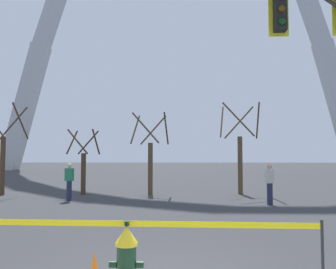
# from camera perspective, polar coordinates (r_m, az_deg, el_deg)

# --- Properties ---
(fire_hydrant) EXTENTS (0.46, 0.48, 0.99)m
(fire_hydrant) POSITION_cam_1_polar(r_m,az_deg,el_deg) (5.25, -6.39, -18.75)
(fire_hydrant) COLOR black
(fire_hydrant) RESTS_ON ground
(caution_tape_barrier) EXTENTS (5.28, 0.22, 1.04)m
(caution_tape_barrier) POSITION_cam_1_polar(r_m,az_deg,el_deg) (5.23, -7.05, -16.10)
(caution_tape_barrier) COLOR #232326
(caution_tape_barrier) RESTS_ON ground
(monument_arch) EXTENTS (51.45, 2.31, 54.96)m
(monument_arch) POSITION_cam_1_polar(r_m,az_deg,el_deg) (56.85, 1.79, 19.45)
(monument_arch) COLOR #B2B5BC
(monument_arch) RESTS_ON ground
(tree_far_left) EXTENTS (2.04, 2.06, 4.44)m
(tree_far_left) POSITION_cam_1_polar(r_m,az_deg,el_deg) (19.87, -24.03, -2.82)
(tree_far_left) COLOR #473323
(tree_far_left) RESTS_ON ground
(tree_left_mid) EXTENTS (1.50, 1.51, 3.22)m
(tree_left_mid) POSITION_cam_1_polar(r_m,az_deg,el_deg) (18.96, -12.86, -4.68)
(tree_left_mid) COLOR #473323
(tree_left_mid) RESTS_ON ground
(tree_center_left) EXTENTS (1.86, 1.87, 4.02)m
(tree_center_left) POSITION_cam_1_polar(r_m,az_deg,el_deg) (18.46, -2.74, -3.68)
(tree_center_left) COLOR brown
(tree_center_left) RESTS_ON ground
(tree_center_right) EXTENTS (2.08, 2.09, 4.53)m
(tree_center_right) POSITION_cam_1_polar(r_m,az_deg,el_deg) (19.00, 10.98, -2.93)
(tree_center_right) COLOR brown
(tree_center_right) RESTS_ON ground
(pedestrian_walking_left) EXTENTS (0.38, 0.28, 1.59)m
(pedestrian_walking_left) POSITION_cam_1_polar(r_m,az_deg,el_deg) (16.42, -14.93, -6.97)
(pedestrian_walking_left) COLOR #232847
(pedestrian_walking_left) RESTS_ON ground
(pedestrian_standing_center) EXTENTS (0.38, 0.38, 1.59)m
(pedestrian_standing_center) POSITION_cam_1_polar(r_m,az_deg,el_deg) (15.04, 15.34, -7.30)
(pedestrian_standing_center) COLOR #232847
(pedestrian_standing_center) RESTS_ON ground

